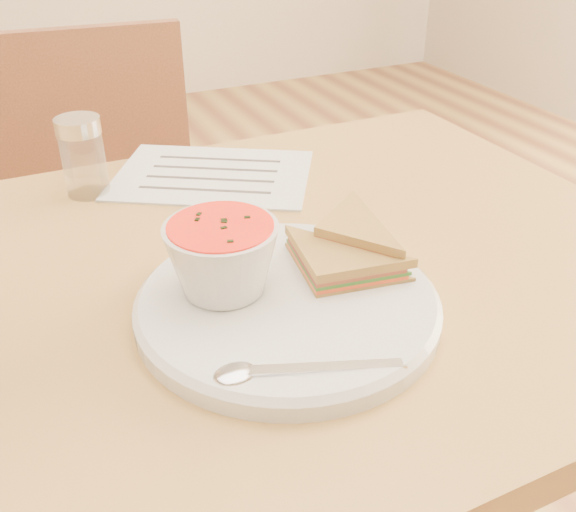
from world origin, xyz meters
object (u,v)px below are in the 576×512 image
chair_far (114,295)px  plate (288,305)px  soup_bowl (222,261)px  condiment_shaker (83,157)px  dining_table (244,499)px

chair_far → plate: size_ratio=3.03×
soup_bowl → condiment_shaker: (-0.07, 0.32, -0.00)m
plate → dining_table: bearing=102.7°
dining_table → condiment_shaker: size_ratio=9.76×
dining_table → chair_far: (-0.07, 0.47, 0.07)m
chair_far → plate: (0.09, -0.56, 0.32)m
soup_bowl → chair_far: bearing=93.8°
chair_far → condiment_shaker: 0.42m
condiment_shaker → soup_bowl: bearing=-77.4°
plate → chair_far: bearing=98.8°
dining_table → soup_bowl: bearing=-115.8°
soup_bowl → dining_table: bearing=64.2°
chair_far → soup_bowl: (0.04, -0.53, 0.36)m
dining_table → chair_far: bearing=98.0°
chair_far → plate: chair_far is taller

